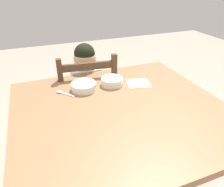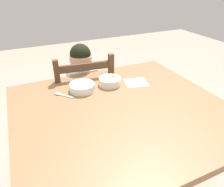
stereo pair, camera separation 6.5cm
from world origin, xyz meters
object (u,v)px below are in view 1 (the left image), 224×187
dining_chair (88,104)px  bowl_of_peas (84,86)px  bowl_of_carrots (112,81)px  spoon (62,93)px  dining_table (121,123)px  child_figure (87,85)px

dining_chair → bowl_of_peas: (-0.09, -0.30, 0.33)m
bowl_of_peas → bowl_of_carrots: (0.19, 0.00, 0.00)m
bowl_of_carrots → spoon: (-0.33, 0.00, -0.02)m
dining_chair → bowl_of_carrots: size_ratio=6.37×
dining_table → dining_chair: dining_chair is taller
bowl_of_carrots → dining_chair: bearing=108.7°
dining_table → child_figure: 0.57m
spoon → dining_table: bearing=-45.2°
dining_table → spoon: 0.41m
dining_table → bowl_of_carrots: (0.05, 0.28, 0.13)m
dining_table → child_figure: child_figure is taller
dining_table → bowl_of_carrots: bearing=79.2°
bowl_of_peas → dining_table: bearing=-63.5°
spoon → child_figure: bearing=51.2°
dining_table → child_figure: (-0.04, 0.57, -0.02)m
child_figure → bowl_of_carrots: child_figure is taller
bowl_of_peas → bowl_of_carrots: bowl_of_carrots is taller
bowl_of_peas → dining_chair: bearing=73.4°
dining_chair → spoon: dining_chair is taller
child_figure → spoon: (-0.23, -0.29, 0.13)m
dining_table → bowl_of_peas: bowl_of_peas is taller
child_figure → bowl_of_peas: 0.34m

